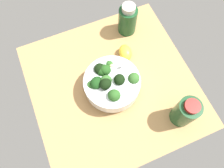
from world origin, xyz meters
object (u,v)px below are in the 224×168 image
(lemon_wedge, at_px, (125,53))
(bottle_tall, at_px, (128,20))
(bowl_of_broccoli, at_px, (111,83))
(bottle_short, at_px, (185,112))

(lemon_wedge, distance_m, bottle_tall, 0.13)
(bowl_of_broccoli, height_order, bottle_tall, bottle_tall)
(bowl_of_broccoli, xyz_separation_m, lemon_wedge, (-0.10, 0.10, -0.03))
(bowl_of_broccoli, relative_size, bottle_short, 1.47)
(lemon_wedge, relative_size, bottle_tall, 0.50)
(bowl_of_broccoli, height_order, lemon_wedge, bowl_of_broccoli)
(bottle_tall, bearing_deg, lemon_wedge, -26.90)
(bowl_of_broccoli, height_order, bottle_short, bottle_short)
(bowl_of_broccoli, bearing_deg, bottle_tall, 143.75)
(lemon_wedge, xyz_separation_m, bottle_tall, (-0.11, 0.05, 0.04))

